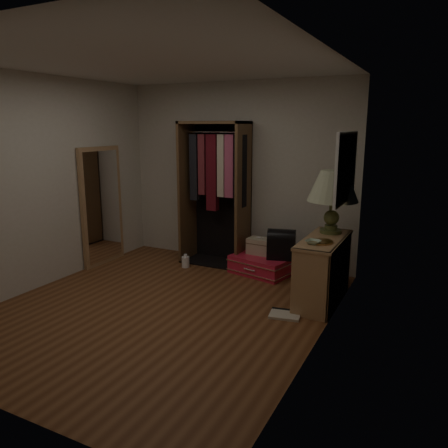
{
  "coord_description": "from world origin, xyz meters",
  "views": [
    {
      "loc": [
        2.66,
        -3.75,
        1.99
      ],
      "look_at": [
        0.3,
        0.95,
        0.8
      ],
      "focal_mm": 35.0,
      "sensor_mm": 36.0,
      "label": 1
    }
  ],
  "objects": [
    {
      "name": "brass_tray",
      "position": [
        1.54,
        0.81,
        0.76
      ],
      "size": [
        0.33,
        0.33,
        0.02
      ],
      "rotation": [
        0.0,
        0.0,
        -0.19
      ],
      "color": "#A77940",
      "rests_on": "console_bookshelf"
    },
    {
      "name": "room_walls",
      "position": [
        0.08,
        0.04,
        1.5
      ],
      "size": [
        3.52,
        4.02,
        2.6
      ],
      "color": "beige",
      "rests_on": "ground"
    },
    {
      "name": "white_jug",
      "position": [
        -0.52,
        1.35,
        0.08
      ],
      "size": [
        0.11,
        0.11,
        0.19
      ],
      "rotation": [
        0.0,
        0.0,
        0.0
      ],
      "color": "white",
      "rests_on": "ground"
    },
    {
      "name": "ground",
      "position": [
        0.0,
        0.0,
        0.0
      ],
      "size": [
        4.0,
        4.0,
        0.0
      ],
      "primitive_type": "plane",
      "color": "brown",
      "rests_on": "ground"
    },
    {
      "name": "train_case",
      "position": [
        0.48,
        1.69,
        0.36
      ],
      "size": [
        0.34,
        0.25,
        0.24
      ],
      "rotation": [
        0.0,
        0.0,
        -0.06
      ],
      "color": "#B9AB8D",
      "rests_on": "pink_suitcase"
    },
    {
      "name": "ceramic_bowl",
      "position": [
        1.49,
        0.71,
        0.77
      ],
      "size": [
        0.19,
        0.19,
        0.04
      ],
      "primitive_type": "imported",
      "rotation": [
        0.0,
        0.0,
        -0.21
      ],
      "color": "#9BBB9F",
      "rests_on": "console_bookshelf"
    },
    {
      "name": "floor_mirror",
      "position": [
        -1.7,
        1.0,
        0.85
      ],
      "size": [
        0.06,
        0.8,
        1.7
      ],
      "color": "#9F764D",
      "rests_on": "ground"
    },
    {
      "name": "table_lamp",
      "position": [
        1.54,
        1.29,
        1.29
      ],
      "size": [
        0.75,
        0.75,
        0.74
      ],
      "rotation": [
        0.0,
        0.0,
        -0.34
      ],
      "color": "#475026",
      "rests_on": "console_bookshelf"
    },
    {
      "name": "floor_book",
      "position": [
        1.29,
        0.44,
        0.01
      ],
      "size": [
        0.36,
        0.31,
        0.03
      ],
      "rotation": [
        0.0,
        0.0,
        0.17
      ],
      "color": "beige",
      "rests_on": "ground"
    },
    {
      "name": "black_bag",
      "position": [
        0.82,
        1.62,
        0.45
      ],
      "size": [
        0.42,
        0.33,
        0.4
      ],
      "rotation": [
        0.0,
        0.0,
        0.26
      ],
      "color": "black",
      "rests_on": "pink_suitcase"
    },
    {
      "name": "console_bookshelf",
      "position": [
        1.54,
        1.03,
        0.4
      ],
      "size": [
        0.42,
        1.12,
        0.75
      ],
      "color": "#A87B51",
      "rests_on": "ground"
    },
    {
      "name": "pink_suitcase",
      "position": [
        0.56,
        1.6,
        0.12
      ],
      "size": [
        0.9,
        0.74,
        0.24
      ],
      "rotation": [
        0.0,
        0.0,
        -0.22
      ],
      "color": "red",
      "rests_on": "ground"
    },
    {
      "name": "open_wardrobe",
      "position": [
        -0.23,
        1.77,
        1.2
      ],
      "size": [
        0.96,
        0.5,
        2.05
      ],
      "color": "brown",
      "rests_on": "ground"
    }
  ]
}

